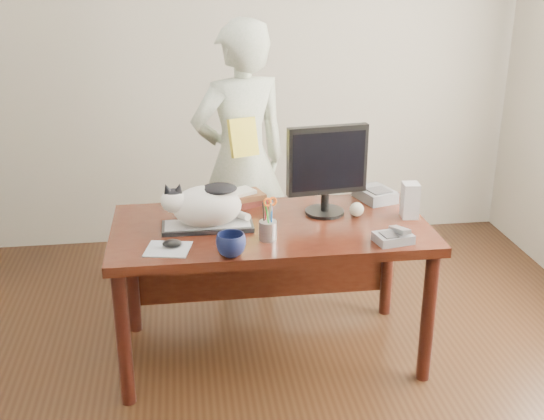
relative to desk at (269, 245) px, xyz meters
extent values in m
plane|color=beige|center=(0.00, 1.57, 0.75)|extent=(4.00, 0.00, 4.00)
cube|color=black|center=(0.00, -0.08, 0.12)|extent=(1.60, 0.80, 0.05)
cylinder|color=black|center=(-0.74, -0.42, -0.25)|extent=(0.07, 0.07, 0.70)
cylinder|color=black|center=(0.74, -0.42, -0.25)|extent=(0.07, 0.07, 0.70)
cylinder|color=black|center=(-0.74, 0.26, -0.25)|extent=(0.07, 0.07, 0.70)
cylinder|color=black|center=(0.74, 0.26, -0.25)|extent=(0.07, 0.07, 0.70)
cube|color=black|center=(0.00, 0.28, -0.20)|extent=(1.45, 0.03, 0.50)
cube|color=black|center=(-0.32, -0.08, 0.16)|extent=(0.45, 0.17, 0.02)
cube|color=#BAB9BF|center=(-0.32, -0.08, 0.17)|extent=(0.42, 0.14, 0.01)
ellipsoid|color=silver|center=(-0.32, -0.08, 0.27)|extent=(0.34, 0.21, 0.21)
ellipsoid|color=silver|center=(-0.48, -0.10, 0.31)|extent=(0.13, 0.12, 0.12)
ellipsoid|color=black|center=(-0.48, -0.10, 0.35)|extent=(0.09, 0.08, 0.04)
cone|color=black|center=(-0.51, -0.11, 0.38)|extent=(0.06, 0.06, 0.07)
cone|color=black|center=(-0.45, -0.11, 0.38)|extent=(0.06, 0.06, 0.07)
ellipsoid|color=black|center=(-0.26, -0.08, 0.36)|extent=(0.18, 0.15, 0.04)
cylinder|color=silver|center=(-0.15, -0.03, 0.19)|extent=(0.10, 0.14, 0.05)
cylinder|color=black|center=(0.30, 0.05, 0.16)|extent=(0.23, 0.23, 0.02)
cylinder|color=black|center=(0.30, 0.05, 0.21)|extent=(0.05, 0.05, 0.09)
cube|color=black|center=(0.31, 0.03, 0.45)|extent=(0.43, 0.10, 0.36)
cube|color=black|center=(0.31, 0.00, 0.45)|extent=(0.38, 0.05, 0.30)
cylinder|color=#99999E|center=(-0.04, -0.26, 0.20)|extent=(0.11, 0.11, 0.09)
cylinder|color=black|center=(-0.06, -0.26, 0.28)|extent=(0.02, 0.04, 0.14)
cylinder|color=#0B45A2|center=(-0.02, -0.27, 0.28)|extent=(0.02, 0.04, 0.14)
cylinder|color=red|center=(-0.04, -0.24, 0.28)|extent=(0.02, 0.04, 0.14)
cylinder|color=#197F20|center=(-0.04, -0.28, 0.28)|extent=(0.03, 0.02, 0.14)
cylinder|color=#AAAAAF|center=(-0.03, -0.26, 0.28)|extent=(0.02, 0.02, 0.10)
cylinder|color=#AAAAAF|center=(-0.02, -0.26, 0.28)|extent=(0.01, 0.03, 0.10)
torus|color=#E4560C|center=(-0.04, -0.27, 0.34)|extent=(0.05, 0.03, 0.04)
torus|color=#E4560C|center=(-0.01, -0.26, 0.34)|extent=(0.05, 0.03, 0.04)
cube|color=#A1A5AD|center=(-0.51, -0.31, 0.15)|extent=(0.23, 0.22, 0.00)
ellipsoid|color=black|center=(-0.49, -0.29, 0.17)|extent=(0.10, 0.08, 0.04)
imported|color=#0D1336|center=(-0.23, -0.42, 0.20)|extent=(0.19, 0.19, 0.11)
cube|color=#5C5C60|center=(0.55, -0.37, 0.17)|extent=(0.19, 0.15, 0.04)
cube|color=#3D3D3F|center=(0.52, -0.38, 0.19)|extent=(0.08, 0.10, 0.01)
cube|color=#AAAAAF|center=(0.59, -0.35, 0.20)|extent=(0.07, 0.15, 0.05)
cube|color=#A0A0A2|center=(0.73, -0.07, 0.24)|extent=(0.09, 0.10, 0.18)
sphere|color=beige|center=(0.46, -0.02, 0.18)|extent=(0.07, 0.07, 0.07)
cube|color=#471813|center=(-0.11, 0.24, 0.17)|extent=(0.27, 0.24, 0.04)
cube|color=brown|center=(-0.10, 0.24, 0.20)|extent=(0.24, 0.20, 0.03)
cube|color=white|center=(-0.12, 0.23, 0.22)|extent=(0.18, 0.16, 0.02)
cube|color=#5C5C60|center=(0.62, 0.21, 0.18)|extent=(0.23, 0.26, 0.06)
cube|color=#3D3D3F|center=(0.63, 0.18, 0.21)|extent=(0.14, 0.14, 0.01)
imported|color=silver|center=(-0.08, 0.69, 0.25)|extent=(0.72, 0.59, 1.70)
cube|color=yellow|center=(-0.08, 0.52, 0.45)|extent=(0.18, 0.14, 0.22)
camera|label=1|loc=(-0.42, -3.24, 1.45)|focal=45.00mm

